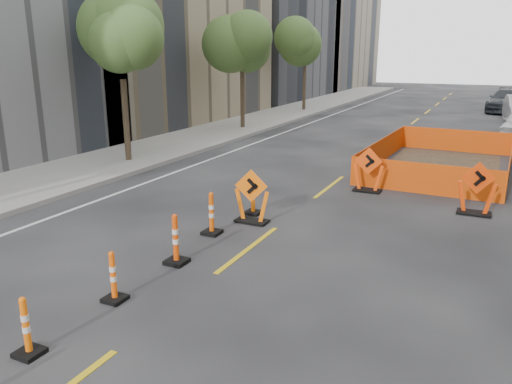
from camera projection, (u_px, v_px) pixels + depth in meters
The scene contains 17 objects.
ground_plane at pixel (136, 335), 7.88m from camera, with size 140.00×140.00×0.00m, color black.
sidewalk_left at pixel (148, 151), 22.03m from camera, with size 4.00×90.00×0.15m, color gray.
bld_left_d at pixel (254, 22), 47.07m from camera, with size 12.00×16.00×14.00m, color #4C4C51.
bld_left_e at pixel (313, 3), 60.47m from camera, with size 12.00×20.00×20.00m, color gray.
tree_l_b at pixel (121, 46), 18.84m from camera, with size 2.80×2.80×5.95m.
tree_l_c at pixel (242, 48), 27.50m from camera, with size 2.80×2.80×5.95m.
tree_l_d at pixel (305, 49), 36.17m from camera, with size 2.80×2.80×5.95m.
channelizer_2 at pixel (26, 326), 7.24m from camera, with size 0.37×0.37×0.94m, color #EE610A, non-canonical shape.
channelizer_3 at pixel (113, 276), 8.84m from camera, with size 0.38×0.38×0.96m, color #EF520A, non-canonical shape.
channelizer_4 at pixel (176, 239), 10.41m from camera, with size 0.43×0.43×1.10m, color #D84209, non-canonical shape.
channelizer_5 at pixel (211, 213), 12.11m from camera, with size 0.42×0.42×1.07m, color #D84C09, non-canonical shape.
channelizer_6 at pixel (253, 196), 13.63m from camera, with size 0.42×0.42×1.06m, color #D55908, non-canonical shape.
chevron_sign_left at pixel (252, 196), 12.90m from camera, with size 0.95×0.57×1.43m, color #FF690A, non-canonical shape.
chevron_sign_center at pixel (368, 170), 15.79m from camera, with size 0.96×0.58×1.44m, color #F1430A, non-canonical shape.
chevron_sign_right at pixel (477, 188), 13.53m from camera, with size 0.99×0.59×1.49m, color #ED3C09, non-canonical shape.
safety_fence at pixel (442, 156), 18.95m from camera, with size 4.64×7.90×0.99m, color #FF450D, non-canonical shape.
parked_car_far at pixel (507, 101), 36.81m from camera, with size 2.35×5.78×1.68m, color black.
Camera 1 is at (4.74, -5.45, 4.32)m, focal length 35.00 mm.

